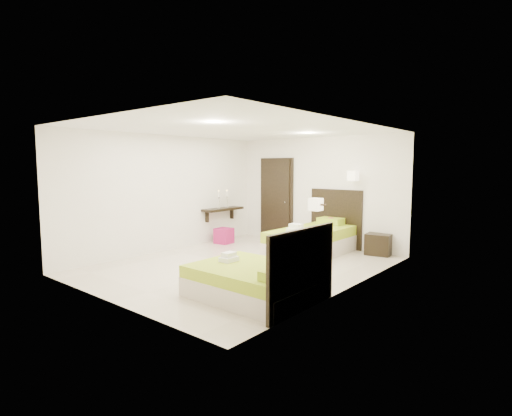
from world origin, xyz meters
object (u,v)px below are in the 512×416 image
Objects in this scene: nightstand at (379,244)px; bed_single at (314,239)px; bed_double at (257,280)px; ottoman at (224,236)px.

bed_single is at bearing -150.35° from nightstand.
bed_double is at bearing -73.28° from bed_single.
bed_single reaches higher than bed_double.
bed_single is 5.79× the size of ottoman.
nightstand is at bearing 87.06° from bed_double.
bed_single is 2.40m from ottoman.
bed_double is 3.90m from nightstand.
bed_single is 1.41m from nightstand.
nightstand is 3.69m from ottoman.
bed_single is 4.25× the size of nightstand.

